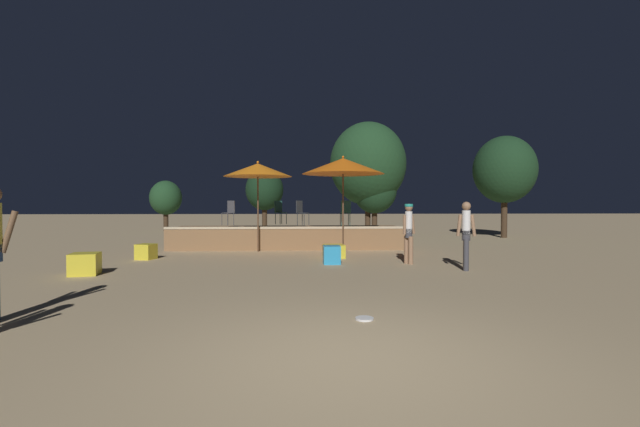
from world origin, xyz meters
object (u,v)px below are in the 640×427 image
at_px(cube_seat_0, 85,264).
at_px(bistro_chair_0, 346,210).
at_px(person_1, 409,231).
at_px(background_tree_0, 264,190).
at_px(background_tree_3, 368,164).
at_px(background_tree_4, 166,198).
at_px(person_2, 466,234).
at_px(background_tree_1, 505,170).
at_px(cube_seat_2, 332,255).
at_px(bistro_chair_1, 301,210).
at_px(patio_umbrella_0, 343,166).
at_px(bistro_chair_3, 230,210).
at_px(cube_seat_3, 146,252).
at_px(cube_seat_1, 334,251).
at_px(bistro_chair_2, 279,210).
at_px(patio_umbrella_1, 258,170).
at_px(frisbee_disc, 364,319).
at_px(background_tree_2, 375,189).

xyz_separation_m(cube_seat_0, bistro_chair_0, (6.56, 5.38, 1.12)).
relative_size(person_1, background_tree_0, 0.46).
height_order(background_tree_3, background_tree_4, background_tree_3).
height_order(person_2, background_tree_1, background_tree_1).
height_order(cube_seat_2, bistro_chair_1, bistro_chair_1).
xyz_separation_m(patio_umbrella_0, bistro_chair_3, (-4.04, 1.50, -1.51)).
relative_size(cube_seat_0, background_tree_4, 0.24).
distance_m(bistro_chair_3, background_tree_4, 11.02).
bearing_deg(cube_seat_3, cube_seat_1, 0.90).
bearing_deg(bistro_chair_1, person_1, -109.53).
bearing_deg(person_1, bistro_chair_2, -175.54).
bearing_deg(cube_seat_0, bistro_chair_2, 57.79).
bearing_deg(patio_umbrella_1, bistro_chair_0, 16.24).
relative_size(cube_seat_3, bistro_chair_2, 0.63).
distance_m(person_1, background_tree_4, 17.81).
relative_size(patio_umbrella_1, background_tree_0, 0.86).
xyz_separation_m(cube_seat_3, background_tree_3, (7.99, 9.17, 3.42)).
height_order(cube_seat_3, background_tree_4, background_tree_4).
relative_size(bistro_chair_2, background_tree_1, 0.19).
bearing_deg(bistro_chair_3, bistro_chair_0, 30.09).
bearing_deg(frisbee_disc, cube_seat_0, 145.07).
height_order(cube_seat_0, person_1, person_1).
distance_m(frisbee_disc, background_tree_3, 16.52).
distance_m(cube_seat_0, bistro_chair_0, 8.56).
height_order(bistro_chair_1, background_tree_1, background_tree_1).
height_order(bistro_chair_3, background_tree_3, background_tree_3).
relative_size(cube_seat_2, bistro_chair_2, 0.54).
bearing_deg(bistro_chair_3, frisbee_disc, -34.02).
distance_m(frisbee_disc, background_tree_0, 18.28).
relative_size(bistro_chair_0, background_tree_2, 0.25).
bearing_deg(background_tree_3, bistro_chair_1, -118.92).
bearing_deg(background_tree_3, cube_seat_0, -125.40).
bearing_deg(background_tree_1, patio_umbrella_1, -154.58).
distance_m(patio_umbrella_1, background_tree_1, 12.27).
bearing_deg(background_tree_1, background_tree_0, 160.55).
bearing_deg(bistro_chair_0, bistro_chair_2, -29.67).
bearing_deg(background_tree_3, background_tree_1, -18.83).
height_order(cube_seat_2, background_tree_0, background_tree_0).
xyz_separation_m(patio_umbrella_0, person_2, (2.57, -4.17, -1.98)).
bearing_deg(patio_umbrella_1, patio_umbrella_0, -2.24).
relative_size(bistro_chair_0, background_tree_1, 0.19).
height_order(cube_seat_2, frisbee_disc, cube_seat_2).
xyz_separation_m(cube_seat_3, background_tree_0, (2.54, 11.17, 2.14)).
height_order(bistro_chair_1, bistro_chair_3, same).
xyz_separation_m(bistro_chair_3, background_tree_4, (-5.27, 9.66, 0.56)).
bearing_deg(cube_seat_1, person_2, -40.26).
bearing_deg(cube_seat_0, bistro_chair_3, 68.33).
relative_size(bistro_chair_0, bistro_chair_2, 1.00).
xyz_separation_m(patio_umbrella_1, bistro_chair_1, (1.46, 1.10, -1.37)).
bearing_deg(cube_seat_3, bistro_chair_2, 46.37).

